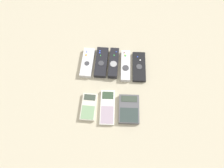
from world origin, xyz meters
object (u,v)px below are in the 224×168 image
(remote_2, at_px, (114,63))
(calculator_0, at_px, (89,107))
(remote_4, at_px, (139,67))
(calculator_1, at_px, (107,107))
(calculator_2, at_px, (129,109))
(remote_0, at_px, (88,63))
(remote_3, at_px, (126,66))
(remote_1, at_px, (101,62))

(remote_2, bearing_deg, calculator_0, -112.59)
(remote_4, xyz_separation_m, calculator_1, (-0.13, -0.21, -0.00))
(calculator_1, relative_size, calculator_2, 1.21)
(calculator_1, bearing_deg, remote_0, 115.19)
(remote_0, xyz_separation_m, remote_3, (0.18, -0.00, -0.00))
(remote_2, height_order, calculator_0, remote_2)
(remote_2, height_order, calculator_2, remote_2)
(remote_1, relative_size, calculator_2, 1.20)
(remote_3, distance_m, remote_4, 0.06)
(calculator_1, bearing_deg, calculator_0, -179.48)
(remote_0, bearing_deg, calculator_2, -44.89)
(remote_2, relative_size, remote_3, 0.97)
(remote_0, distance_m, calculator_0, 0.22)
(remote_1, height_order, remote_4, remote_1)
(remote_1, relative_size, remote_2, 1.02)
(remote_1, bearing_deg, calculator_2, -57.28)
(remote_0, bearing_deg, remote_3, 0.42)
(remote_1, distance_m, remote_2, 0.06)
(remote_0, distance_m, calculator_2, 0.30)
(remote_1, bearing_deg, remote_3, -4.16)
(remote_3, distance_m, calculator_0, 0.26)
(remote_0, xyz_separation_m, calculator_2, (0.20, -0.22, -0.00))
(remote_3, xyz_separation_m, calculator_0, (-0.15, -0.21, -0.00))
(calculator_0, bearing_deg, remote_4, 46.06)
(calculator_2, bearing_deg, calculator_0, 178.66)
(remote_3, bearing_deg, remote_0, 176.87)
(remote_3, bearing_deg, remote_4, -2.58)
(remote_2, bearing_deg, remote_0, -177.29)
(remote_1, distance_m, remote_4, 0.18)
(remote_1, height_order, calculator_0, remote_1)
(remote_1, relative_size, calculator_0, 1.28)
(remote_0, relative_size, remote_2, 0.99)
(calculator_0, bearing_deg, remote_0, 99.10)
(remote_1, xyz_separation_m, calculator_1, (0.05, -0.22, -0.00))
(remote_4, height_order, calculator_1, remote_4)
(calculator_2, bearing_deg, remote_3, 94.58)
(calculator_0, height_order, calculator_2, calculator_2)
(remote_0, height_order, calculator_0, remote_0)
(remote_3, height_order, calculator_0, remote_3)
(remote_3, bearing_deg, calculator_1, -110.04)
(calculator_2, bearing_deg, remote_1, 120.15)
(remote_0, height_order, remote_2, remote_2)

